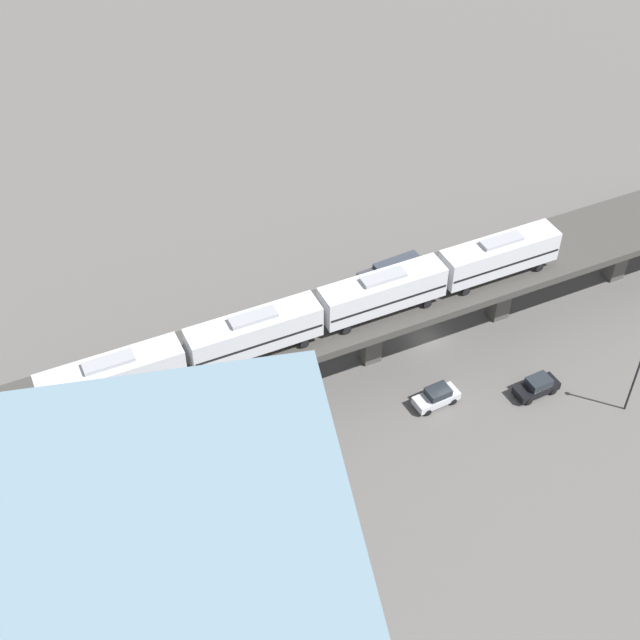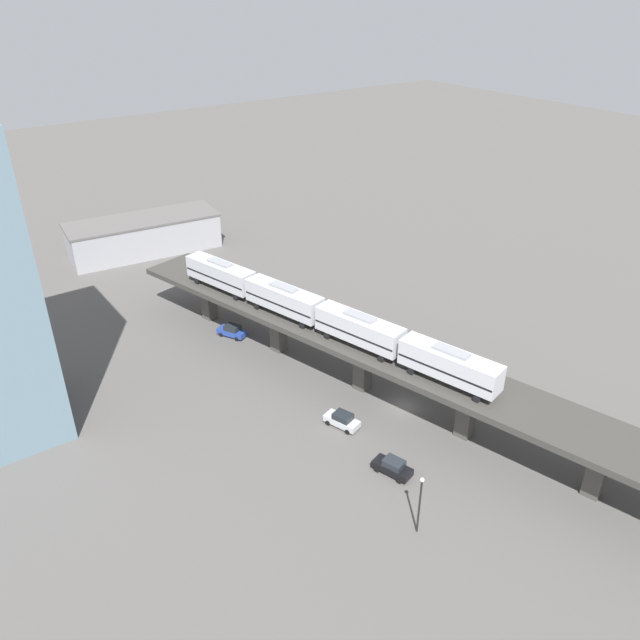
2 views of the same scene
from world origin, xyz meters
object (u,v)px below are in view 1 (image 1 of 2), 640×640
delivery_truck (391,275)px  street_lamp (635,379)px  street_car_silver (437,396)px  street_car_blue (150,441)px  subway_train (320,311)px  street_car_black (537,386)px

delivery_truck → street_lamp: (-20.97, -17.35, 2.35)m
street_car_silver → street_car_blue: bearing=90.8°
subway_train → delivery_truck: 18.23m
street_car_silver → delivery_truck: 17.03m
street_lamp → street_car_blue: bearing=85.3°
street_car_silver → street_lamp: bearing=-103.0°
street_car_silver → delivery_truck: bearing=0.5°
street_car_black → street_car_blue: same height
subway_train → street_lamp: size_ratio=7.05×
delivery_truck → street_car_silver: bearing=-179.5°
street_car_black → street_car_silver: same height
street_car_black → street_car_silver: 9.73m
street_car_silver → street_car_black: bearing=-93.0°
street_car_blue → subway_train: bearing=-74.4°
delivery_truck → subway_train: bearing=141.5°
delivery_truck → street_car_black: bearing=-150.6°
street_car_blue → street_lamp: size_ratio=0.68×
street_car_blue → delivery_truck: 31.74m
street_lamp → street_car_black: bearing=65.3°
delivery_truck → street_lamp: 27.32m
street_car_black → delivery_truck: size_ratio=0.63×
subway_train → delivery_truck: size_ratio=6.49×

